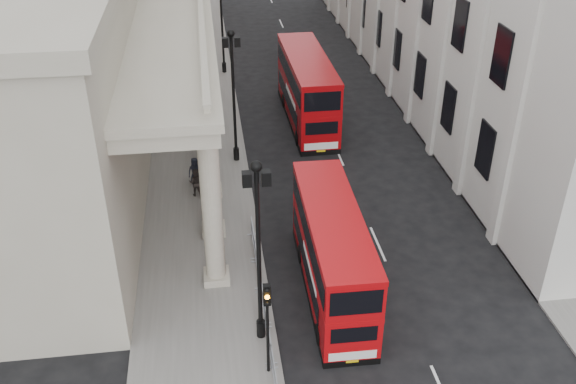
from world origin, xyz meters
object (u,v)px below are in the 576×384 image
object	(u,v)px
traffic_light	(267,313)
pedestrian_c	(195,171)
lamp_post_south	(258,242)
lamp_post_north	(221,15)
pedestrian_a	(208,201)
pedestrian_b	(196,182)
lamp_post_mid	(233,88)
bus_far	(307,88)
bus_near	(332,251)

from	to	relation	value
traffic_light	pedestrian_c	xyz separation A→B (m)	(-2.68, 15.29, -2.15)
lamp_post_south	lamp_post_north	world-z (taller)	same
lamp_post_north	pedestrian_a	distance (m)	22.76
pedestrian_b	pedestrian_c	distance (m)	1.35
lamp_post_north	pedestrian_c	size ratio (longest dim) A/B	4.96
lamp_post_mid	pedestrian_c	size ratio (longest dim) A/B	4.96
pedestrian_a	lamp_post_south	bearing A→B (deg)	-111.68
lamp_post_mid	traffic_light	size ratio (longest dim) A/B	1.93
lamp_post_north	pedestrian_c	bearing A→B (deg)	-97.84
pedestrian_a	bus_far	bearing A→B (deg)	25.75
lamp_post_north	pedestrian_a	size ratio (longest dim) A/B	4.47
bus_far	pedestrian_b	size ratio (longest dim) A/B	6.59
pedestrian_a	traffic_light	bearing A→B (deg)	-113.09
lamp_post_south	bus_near	world-z (taller)	lamp_post_south
lamp_post_south	pedestrian_b	bearing A→B (deg)	102.05
bus_near	bus_far	distance (m)	18.90
lamp_post_south	pedestrian_c	distance (m)	14.09
bus_near	traffic_light	bearing A→B (deg)	-124.91
traffic_light	pedestrian_b	bearing A→B (deg)	100.75
lamp_post_north	lamp_post_south	bearing A→B (deg)	-90.00
lamp_post_mid	bus_near	bearing A→B (deg)	-75.19
lamp_post_mid	bus_far	distance (m)	8.07
bus_near	pedestrian_b	distance (m)	11.09
bus_far	pedestrian_a	size ratio (longest dim) A/B	5.94
bus_far	pedestrian_c	world-z (taller)	bus_far
lamp_post_mid	lamp_post_south	bearing A→B (deg)	-90.00
lamp_post_south	pedestrian_a	world-z (taller)	lamp_post_south
pedestrian_b	pedestrian_c	xyz separation A→B (m)	(-0.03, 1.35, 0.00)
lamp_post_mid	pedestrian_b	world-z (taller)	lamp_post_mid
pedestrian_b	pedestrian_c	size ratio (longest dim) A/B	1.00
lamp_post_mid	bus_near	size ratio (longest dim) A/B	0.85
lamp_post_mid	pedestrian_c	bearing A→B (deg)	-133.42
lamp_post_south	lamp_post_mid	distance (m)	16.00
pedestrian_a	lamp_post_mid	bearing A→B (deg)	40.56
pedestrian_b	pedestrian_c	world-z (taller)	pedestrian_c
bus_near	bus_far	xyz separation A→B (m)	(1.85, 18.80, 0.29)
lamp_post_south	pedestrian_a	size ratio (longest dim) A/B	4.47
bus_near	pedestrian_c	world-z (taller)	bus_near
bus_near	pedestrian_a	world-z (taller)	bus_near
traffic_light	bus_near	size ratio (longest dim) A/B	0.44
pedestrian_c	bus_near	bearing A→B (deg)	-70.28
bus_far	pedestrian_c	bearing A→B (deg)	-134.65
bus_far	bus_near	bearing A→B (deg)	-96.37
lamp_post_south	pedestrian_a	bearing A→B (deg)	101.12
traffic_light	pedestrian_a	distance (m)	12.02
lamp_post_north	bus_far	bearing A→B (deg)	-62.88
lamp_post_south	lamp_post_north	distance (m)	32.00
lamp_post_mid	pedestrian_a	distance (m)	7.67
bus_far	traffic_light	bearing A→B (deg)	-103.34
lamp_post_south	bus_far	xyz separation A→B (m)	(5.36, 21.52, -2.43)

